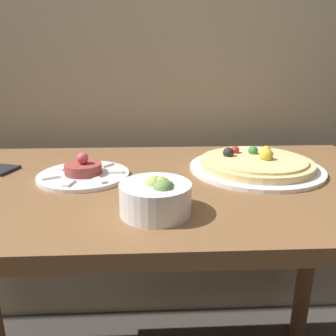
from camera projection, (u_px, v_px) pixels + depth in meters
dining_table at (146, 222)px, 0.85m from camera, size 1.31×0.67×0.78m
pizza_plate at (256, 164)px, 0.89m from camera, size 0.36×0.36×0.06m
tartare_plate at (84, 173)px, 0.83m from camera, size 0.23×0.23×0.06m
small_bowl at (156, 197)px, 0.62m from camera, size 0.14×0.14×0.08m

